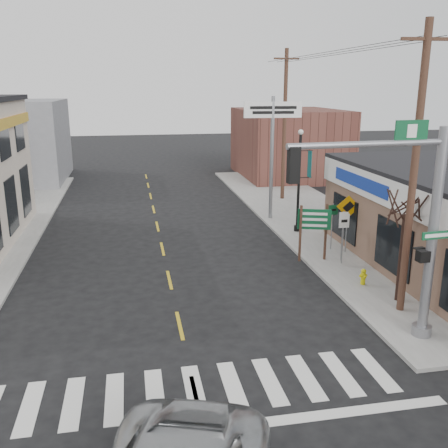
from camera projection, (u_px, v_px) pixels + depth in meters
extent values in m
plane|color=black|center=(196.00, 399.00, 12.38)|extent=(140.00, 140.00, 0.00)
cube|color=gray|center=(332.00, 232.00, 26.29)|extent=(6.00, 38.00, 0.13)
cube|color=gold|center=(169.00, 280.00, 19.95)|extent=(0.12, 56.00, 0.01)
cube|color=silver|center=(194.00, 389.00, 12.76)|extent=(11.00, 2.20, 0.01)
cube|color=brown|center=(289.00, 143.00, 42.19)|extent=(8.00, 10.00, 5.60)
cube|color=gray|center=(5.00, 141.00, 39.83)|extent=(9.00, 10.00, 6.40)
cylinder|color=gray|center=(432.00, 236.00, 14.46)|extent=(0.29, 0.29, 6.31)
cylinder|color=gray|center=(366.00, 143.00, 13.31)|extent=(4.63, 0.17, 0.17)
cube|color=black|center=(289.00, 163.00, 13.05)|extent=(0.29, 0.23, 0.95)
cube|color=#0D4827|center=(437.00, 235.00, 14.22)|extent=(1.00, 0.04, 0.23)
cube|color=#0D4827|center=(410.00, 131.00, 13.45)|extent=(1.00, 0.05, 0.58)
cube|color=black|center=(423.00, 256.00, 14.52)|extent=(0.34, 0.27, 0.34)
cube|color=#4C3023|center=(300.00, 234.00, 21.40)|extent=(0.09, 0.09, 2.49)
cube|color=#4C3023|center=(326.00, 232.00, 21.60)|extent=(0.09, 0.09, 2.49)
cube|color=#0F482A|center=(314.00, 219.00, 21.28)|extent=(1.42, 0.05, 0.89)
cylinder|color=#C0BA0A|center=(363.00, 278.00, 19.12)|extent=(0.18, 0.18, 0.50)
sphere|color=#C0BA0A|center=(364.00, 271.00, 19.04)|extent=(0.20, 0.20, 0.20)
cylinder|color=gray|center=(347.00, 226.00, 22.59)|extent=(0.06, 0.06, 2.44)
cube|color=orange|center=(348.00, 207.00, 22.31)|extent=(1.03, 0.03, 1.03)
cylinder|color=black|center=(299.00, 183.00, 25.54)|extent=(0.14, 0.14, 5.09)
sphere|color=silver|center=(301.00, 132.00, 24.85)|extent=(0.27, 0.27, 0.27)
cube|color=#104F4E|center=(310.00, 164.00, 25.38)|extent=(0.02, 0.54, 1.37)
cylinder|color=gray|center=(272.00, 159.00, 27.91)|extent=(0.20, 0.20, 6.83)
cube|color=white|center=(273.00, 110.00, 27.19)|extent=(3.21, 0.18, 0.85)
cylinder|color=black|center=(401.00, 258.00, 17.37)|extent=(0.20, 0.20, 3.15)
ellipsoid|color=#19371A|center=(431.00, 277.00, 18.51)|extent=(1.35, 1.35, 1.01)
ellipsoid|color=black|center=(405.00, 243.00, 22.80)|extent=(1.14, 1.14, 0.86)
cylinder|color=#432B22|center=(414.00, 175.00, 15.79)|extent=(0.24, 0.24, 9.31)
cube|color=#432B22|center=(428.00, 39.00, 14.71)|extent=(1.62, 0.10, 0.10)
cylinder|color=#47351D|center=(284.00, 126.00, 32.53)|extent=(0.25, 0.25, 9.65)
cube|color=#47351D|center=(287.00, 59.00, 31.41)|extent=(1.68, 0.10, 0.10)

